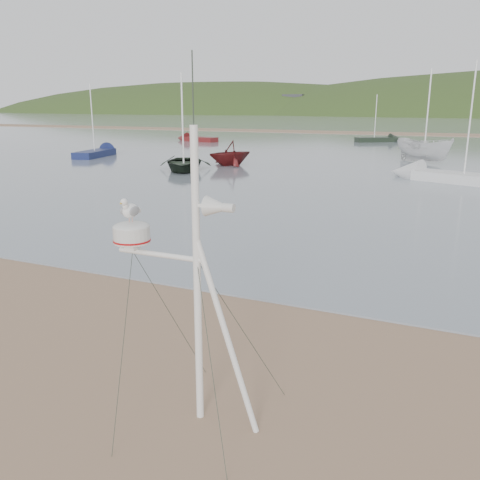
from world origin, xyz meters
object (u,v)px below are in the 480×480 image
at_px(dinghy_red_far, 191,139).
at_px(mast_rig, 193,340).
at_px(sailboat_white_near, 432,175).
at_px(sailboat_dark_mid, 385,139).
at_px(boat_dark, 183,133).
at_px(boat_red, 230,142).
at_px(sailboat_blue_near, 103,152).
at_px(boat_white, 426,129).

bearing_deg(dinghy_red_far, mast_rig, -60.42).
relative_size(sailboat_white_near, sailboat_dark_mid, 1.26).
xyz_separation_m(boat_dark, sailboat_white_near, (14.29, 2.07, -2.03)).
relative_size(boat_dark, sailboat_white_near, 0.67).
bearing_deg(boat_red, dinghy_red_far, 159.00).
height_order(sailboat_white_near, sailboat_blue_near, sailboat_white_near).
distance_m(mast_rig, boat_red, 28.48).
distance_m(mast_rig, dinghy_red_far, 52.35).
bearing_deg(boat_white, sailboat_white_near, -136.98).
distance_m(boat_dark, boat_red, 4.09).
bearing_deg(boat_red, boat_white, 64.02).
relative_size(boat_white, sailboat_white_near, 0.68).
relative_size(mast_rig, boat_white, 0.98).
height_order(mast_rig, dinghy_red_far, mast_rig).
height_order(boat_red, sailboat_dark_mid, sailboat_dark_mid).
distance_m(boat_dark, sailboat_white_near, 14.59).
relative_size(boat_red, boat_white, 0.67).
height_order(sailboat_dark_mid, sailboat_blue_near, sailboat_blue_near).
height_order(boat_dark, sailboat_white_near, sailboat_white_near).
relative_size(boat_dark, dinghy_red_far, 0.80).
distance_m(mast_rig, boat_dark, 25.79).
height_order(mast_rig, sailboat_white_near, sailboat_white_near).
relative_size(sailboat_white_near, sailboat_blue_near, 1.10).
bearing_deg(sailboat_blue_near, sailboat_dark_mid, 53.70).
xyz_separation_m(boat_white, sailboat_blue_near, (-24.19, -4.69, -2.07)).
relative_size(boat_red, sailboat_white_near, 0.46).
bearing_deg(sailboat_blue_near, boat_dark, -28.78).
distance_m(boat_white, sailboat_dark_mid, 21.25).
bearing_deg(boat_dark, boat_white, 13.16).
xyz_separation_m(mast_rig, sailboat_white_near, (1.17, 24.24, -0.80)).
distance_m(sailboat_dark_mid, dinghy_red_far, 21.48).
bearing_deg(dinghy_red_far, sailboat_white_near, -38.25).
bearing_deg(boat_red, mast_rig, -32.39).
distance_m(sailboat_white_near, sailboat_blue_near, 25.67).
height_order(boat_dark, dinghy_red_far, boat_dark).
xyz_separation_m(mast_rig, boat_dark, (-13.13, 22.17, 1.22)).
distance_m(sailboat_white_near, dinghy_red_far, 34.38).
bearing_deg(sailboat_white_near, boat_white, 97.65).
distance_m(mast_rig, sailboat_dark_mid, 53.59).
bearing_deg(boat_dark, sailboat_blue_near, 125.03).
bearing_deg(sailboat_white_near, boat_red, 172.47).
bearing_deg(boat_dark, sailboat_dark_mid, 50.55).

